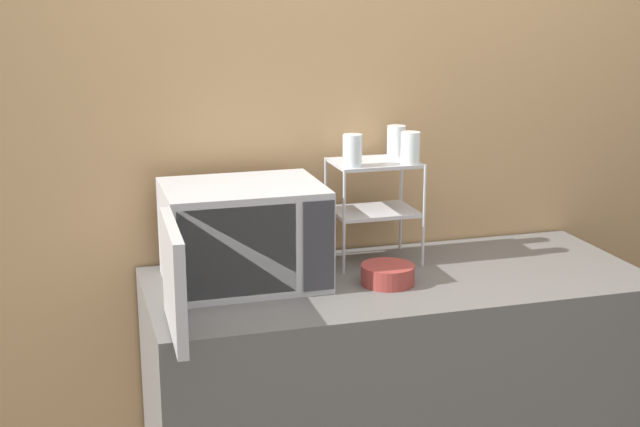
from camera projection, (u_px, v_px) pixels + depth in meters
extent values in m
cube|color=tan|center=(361.00, 142.00, 3.18)|extent=(8.00, 0.06, 2.60)
cube|color=#595654|center=(395.00, 404.00, 3.04)|extent=(1.63, 0.69, 0.92)
cube|color=#ADADB2|center=(243.00, 234.00, 2.83)|extent=(0.50, 0.38, 0.32)
cube|color=#B7B2A8|center=(238.00, 252.00, 2.64)|extent=(0.36, 0.01, 0.28)
cube|color=#333338|center=(319.00, 246.00, 2.70)|extent=(0.10, 0.01, 0.28)
cube|color=#ADADB2|center=(174.00, 280.00, 2.40)|extent=(0.04, 0.39, 0.31)
cylinder|color=#B2B2B7|center=(344.00, 222.00, 2.91)|extent=(0.01, 0.01, 0.35)
cylinder|color=#B2B2B7|center=(424.00, 216.00, 2.99)|extent=(0.01, 0.01, 0.35)
cylinder|color=#B2B2B7|center=(326.00, 207.00, 3.11)|extent=(0.01, 0.01, 0.35)
cylinder|color=#B2B2B7|center=(401.00, 201.00, 3.18)|extent=(0.01, 0.01, 0.35)
cube|color=#B2B2B7|center=(374.00, 211.00, 3.05)|extent=(0.28, 0.21, 0.01)
cube|color=#B2B2B7|center=(375.00, 163.00, 3.01)|extent=(0.28, 0.21, 0.01)
cylinder|color=silver|center=(352.00, 151.00, 2.90)|extent=(0.06, 0.06, 0.11)
cylinder|color=silver|center=(396.00, 141.00, 3.08)|extent=(0.06, 0.06, 0.11)
cylinder|color=silver|center=(410.00, 148.00, 2.95)|extent=(0.06, 0.06, 0.11)
cylinder|color=maroon|center=(388.00, 283.00, 2.85)|extent=(0.09, 0.09, 0.01)
cylinder|color=maroon|center=(388.00, 274.00, 2.85)|extent=(0.17, 0.17, 0.06)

